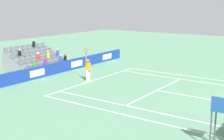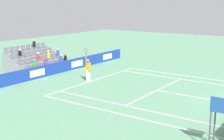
{
  "view_description": "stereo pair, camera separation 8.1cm",
  "coord_description": "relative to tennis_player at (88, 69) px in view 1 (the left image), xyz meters",
  "views": [
    {
      "loc": [
        19.38,
        3.25,
        6.03
      ],
      "look_at": [
        0.39,
        -9.99,
        1.1
      ],
      "focal_mm": 50.61,
      "sensor_mm": 36.0,
      "label": 1
    },
    {
      "loc": [
        19.33,
        3.32,
        6.03
      ],
      "look_at": [
        0.39,
        -9.99,
        1.1
      ],
      "focal_mm": 50.61,
      "sensor_mm": 36.0,
      "label": 2
    }
  ],
  "objects": [
    {
      "name": "line_baseline",
      "position": [
        -0.8,
        0.1,
        -0.99
      ],
      "size": [
        10.97,
        0.1,
        0.01
      ],
      "primitive_type": "cube",
      "color": "white",
      "rests_on": "ground"
    },
    {
      "name": "line_service",
      "position": [
        -0.8,
        5.59,
        -0.99
      ],
      "size": [
        8.23,
        0.1,
        0.01
      ],
      "primitive_type": "cube",
      "color": "white",
      "rests_on": "ground"
    },
    {
      "name": "line_centre_service",
      "position": [
        -0.8,
        8.79,
        -0.99
      ],
      "size": [
        0.1,
        6.4,
        0.01
      ],
      "primitive_type": "cube",
      "color": "white",
      "rests_on": "ground"
    },
    {
      "name": "line_singles_sideline_left",
      "position": [
        3.32,
        6.04,
        -0.99
      ],
      "size": [
        0.1,
        11.89,
        0.01
      ],
      "primitive_type": "cube",
      "color": "white",
      "rests_on": "ground"
    },
    {
      "name": "line_singles_sideline_right",
      "position": [
        -4.91,
        6.04,
        -0.99
      ],
      "size": [
        0.1,
        11.89,
        0.01
      ],
      "primitive_type": "cube",
      "color": "white",
      "rests_on": "ground"
    },
    {
      "name": "line_doubles_sideline_left",
      "position": [
        4.69,
        6.04,
        -0.99
      ],
      "size": [
        0.1,
        11.89,
        0.01
      ],
      "primitive_type": "cube",
      "color": "white",
      "rests_on": "ground"
    },
    {
      "name": "line_doubles_sideline_right",
      "position": [
        -6.28,
        6.04,
        -0.99
      ],
      "size": [
        0.1,
        11.89,
        0.01
      ],
      "primitive_type": "cube",
      "color": "white",
      "rests_on": "ground"
    },
    {
      "name": "line_centre_mark",
      "position": [
        -0.8,
        0.2,
        -0.99
      ],
      "size": [
        0.1,
        0.2,
        0.01
      ],
      "primitive_type": "cube",
      "color": "white",
      "rests_on": "ground"
    },
    {
      "name": "sponsor_barrier",
      "position": [
        -0.8,
        -4.06,
        -0.5
      ],
      "size": [
        19.37,
        0.22,
        0.98
      ],
      "color": "#193899",
      "rests_on": "ground"
    },
    {
      "name": "tennis_player",
      "position": [
        0.0,
        0.0,
        0.0
      ],
      "size": [
        0.53,
        0.36,
        2.85
      ],
      "color": "white",
      "rests_on": "ground"
    },
    {
      "name": "umpire_chair",
      "position": [
        5.96,
        11.89,
        0.53
      ],
      "size": [
        0.7,
        0.7,
        2.34
      ],
      "color": "#474C54",
      "rests_on": "ground"
    },
    {
      "name": "stadium_stand",
      "position": [
        -0.81,
        -6.99,
        -0.31
      ],
      "size": [
        4.96,
        3.8,
        2.62
      ],
      "color": "gray",
      "rests_on": "ground"
    },
    {
      "name": "loose_tennis_ball",
      "position": [
        -2.57,
        9.09,
        -0.96
      ],
      "size": [
        0.07,
        0.07,
        0.07
      ],
      "primitive_type": "sphere",
      "color": "#D1E533",
      "rests_on": "ground"
    }
  ]
}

